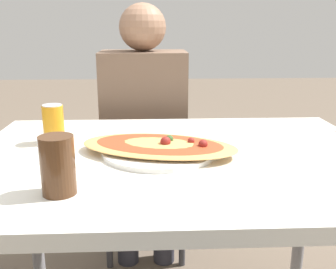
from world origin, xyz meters
The scene contains 6 objects.
dining_table centered at (0.00, 0.00, 0.67)m, with size 1.23×0.88×0.74m.
chair_far_seated centered at (-0.11, 0.77, 0.50)m, with size 0.40×0.40×0.87m.
person_seated centered at (-0.11, 0.66, 0.71)m, with size 0.38×0.27×1.19m.
pizza_main centered at (-0.05, 0.01, 0.76)m, with size 0.51×0.36×0.05m.
soda_can centered at (-0.39, 0.13, 0.80)m, with size 0.07×0.07×0.12m.
drink_glass centered at (-0.28, -0.26, 0.80)m, with size 0.08×0.08×0.14m.
Camera 1 is at (-0.08, -1.09, 1.11)m, focal length 42.00 mm.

